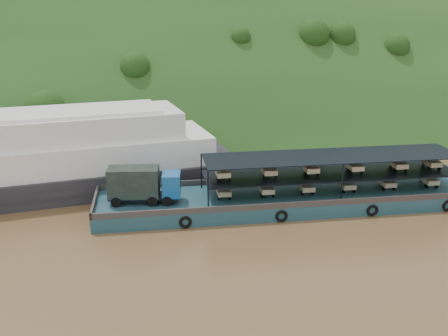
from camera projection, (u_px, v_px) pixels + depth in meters
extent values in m
plane|color=brown|center=(252.00, 212.00, 43.70)|extent=(160.00, 160.00, 0.00)
cube|color=#173613|center=(204.00, 123.00, 77.59)|extent=(140.00, 39.60, 39.60)
cube|color=#15434C|center=(293.00, 199.00, 45.02)|extent=(35.00, 7.00, 1.20)
cube|color=#592D19|center=(283.00, 178.00, 47.96)|extent=(35.00, 0.20, 0.50)
cube|color=#592D19|center=(305.00, 204.00, 41.56)|extent=(35.00, 0.20, 0.50)
cube|color=#592D19|center=(95.00, 201.00, 42.21)|extent=(0.20, 7.00, 0.50)
torus|color=black|center=(185.00, 222.00, 40.23)|extent=(1.06, 0.26, 1.06)
torus|color=black|center=(282.00, 216.00, 41.40)|extent=(1.06, 0.26, 1.06)
torus|color=black|center=(372.00, 211.00, 42.57)|extent=(1.06, 0.26, 1.06)
torus|color=black|center=(448.00, 206.00, 43.59)|extent=(1.06, 0.26, 1.06)
cylinder|color=black|center=(116.00, 202.00, 41.53)|extent=(0.91, 0.40, 0.88)
cylinder|color=black|center=(120.00, 194.00, 43.30)|extent=(0.91, 0.40, 0.88)
cylinder|color=black|center=(152.00, 201.00, 41.67)|extent=(0.91, 0.40, 0.88)
cylinder|color=black|center=(154.00, 193.00, 43.44)|extent=(0.91, 0.40, 0.88)
cylinder|color=black|center=(167.00, 201.00, 41.73)|extent=(0.91, 0.40, 0.88)
cylinder|color=black|center=(168.00, 193.00, 43.49)|extent=(0.91, 0.40, 0.88)
cube|color=black|center=(145.00, 196.00, 42.48)|extent=(6.18, 2.57, 0.18)
cube|color=#155596|center=(172.00, 184.00, 42.28)|extent=(1.72, 2.27, 1.94)
cube|color=black|center=(180.00, 180.00, 42.21)|extent=(0.24, 1.76, 0.80)
cube|color=black|center=(134.00, 182.00, 42.05)|extent=(4.44, 2.56, 2.47)
cube|color=black|center=(331.00, 173.00, 44.84)|extent=(23.00, 5.00, 0.12)
cube|color=black|center=(333.00, 156.00, 44.35)|extent=(23.00, 5.00, 0.08)
cylinder|color=black|center=(208.00, 190.00, 40.81)|extent=(0.12, 0.12, 3.30)
cylinder|color=black|center=(201.00, 171.00, 45.52)|extent=(0.12, 0.12, 3.30)
cylinder|color=black|center=(342.00, 183.00, 42.49)|extent=(0.12, 0.12, 3.30)
cylinder|color=black|center=(322.00, 165.00, 47.20)|extent=(0.12, 0.12, 3.30)
cylinder|color=black|center=(434.00, 160.00, 48.89)|extent=(0.12, 0.12, 3.30)
cylinder|color=black|center=(221.00, 190.00, 44.81)|extent=(0.12, 0.52, 0.52)
cylinder|color=black|center=(219.00, 197.00, 43.04)|extent=(0.14, 0.52, 0.52)
cylinder|color=black|center=(230.00, 197.00, 43.19)|extent=(0.14, 0.52, 0.52)
cube|color=tan|center=(224.00, 192.00, 43.34)|extent=(1.15, 1.50, 0.44)
cube|color=#AF240B|center=(222.00, 186.00, 44.37)|extent=(0.55, 0.80, 0.80)
cube|color=#AF240B|center=(222.00, 181.00, 44.03)|extent=(0.50, 0.10, 0.10)
cylinder|color=black|center=(263.00, 188.00, 45.37)|extent=(0.12, 0.52, 0.52)
cylinder|color=black|center=(262.00, 195.00, 43.60)|extent=(0.14, 0.52, 0.52)
cylinder|color=black|center=(273.00, 194.00, 43.75)|extent=(0.14, 0.52, 0.52)
cube|color=beige|center=(267.00, 190.00, 43.90)|extent=(1.15, 1.50, 0.44)
cube|color=#B21B0B|center=(264.00, 183.00, 44.93)|extent=(0.55, 0.80, 0.80)
cube|color=#B21B0B|center=(264.00, 179.00, 44.59)|extent=(0.50, 0.10, 0.10)
cylinder|color=black|center=(302.00, 186.00, 45.91)|extent=(0.12, 0.52, 0.52)
cylinder|color=black|center=(302.00, 193.00, 44.14)|extent=(0.14, 0.52, 0.52)
cylinder|color=black|center=(313.00, 192.00, 44.29)|extent=(0.14, 0.52, 0.52)
cube|color=beige|center=(307.00, 187.00, 44.44)|extent=(1.15, 1.50, 0.44)
cube|color=red|center=(303.00, 181.00, 45.47)|extent=(0.55, 0.80, 0.80)
cube|color=red|center=(304.00, 177.00, 45.13)|extent=(0.50, 0.10, 0.10)
cylinder|color=black|center=(341.00, 183.00, 46.46)|extent=(0.12, 0.52, 0.52)
cylinder|color=black|center=(343.00, 190.00, 44.70)|extent=(0.14, 0.52, 0.52)
cylinder|color=black|center=(354.00, 190.00, 44.84)|extent=(0.14, 0.52, 0.52)
cube|color=#C6B48C|center=(347.00, 185.00, 45.00)|extent=(1.15, 1.50, 0.44)
cube|color=#B72B0C|center=(343.00, 179.00, 46.02)|extent=(0.55, 0.80, 0.80)
cube|color=#B72B0C|center=(344.00, 175.00, 45.68)|extent=(0.50, 0.10, 0.10)
cylinder|color=black|center=(380.00, 181.00, 47.03)|extent=(0.12, 0.52, 0.52)
cylinder|color=black|center=(384.00, 188.00, 45.26)|extent=(0.14, 0.52, 0.52)
cylinder|color=black|center=(394.00, 187.00, 45.41)|extent=(0.14, 0.52, 0.52)
cube|color=#C5AF8B|center=(387.00, 183.00, 45.56)|extent=(1.15, 1.50, 0.44)
cube|color=#B5120C|center=(382.00, 177.00, 46.59)|extent=(0.55, 0.80, 0.80)
cube|color=#B5120C|center=(383.00, 173.00, 46.25)|extent=(0.50, 0.10, 0.10)
cylinder|color=black|center=(421.00, 179.00, 47.65)|extent=(0.12, 0.52, 0.52)
cylinder|color=black|center=(427.00, 186.00, 45.88)|extent=(0.14, 0.52, 0.52)
cylinder|color=black|center=(437.00, 185.00, 46.02)|extent=(0.14, 0.52, 0.52)
cube|color=beige|center=(430.00, 181.00, 46.18)|extent=(1.15, 1.50, 0.44)
cube|color=red|center=(424.00, 175.00, 47.21)|extent=(0.55, 0.80, 0.80)
cube|color=red|center=(425.00, 171.00, 46.87)|extent=(0.50, 0.10, 0.10)
cylinder|color=black|center=(220.00, 172.00, 44.28)|extent=(0.12, 0.52, 0.52)
cylinder|color=black|center=(218.00, 178.00, 42.51)|extent=(0.14, 0.52, 0.52)
cylinder|color=black|center=(229.00, 178.00, 42.66)|extent=(0.14, 0.52, 0.52)
cube|color=beige|center=(223.00, 173.00, 42.81)|extent=(1.15, 1.50, 0.44)
cube|color=#AE220B|center=(221.00, 167.00, 43.84)|extent=(0.55, 0.80, 0.80)
cube|color=#AE220B|center=(221.00, 162.00, 43.50)|extent=(0.50, 0.10, 0.10)
cylinder|color=black|center=(265.00, 170.00, 44.88)|extent=(0.12, 0.52, 0.52)
cylinder|color=black|center=(264.00, 176.00, 43.11)|extent=(0.14, 0.52, 0.52)
cylinder|color=black|center=(276.00, 176.00, 43.26)|extent=(0.14, 0.52, 0.52)
cube|color=#CFB692|center=(269.00, 171.00, 43.41)|extent=(1.15, 1.50, 0.44)
cube|color=beige|center=(266.00, 165.00, 44.44)|extent=(0.55, 0.80, 0.80)
cube|color=beige|center=(267.00, 160.00, 44.10)|extent=(0.50, 0.10, 0.10)
cylinder|color=black|center=(306.00, 168.00, 45.43)|extent=(0.12, 0.52, 0.52)
cylinder|color=black|center=(307.00, 174.00, 43.67)|extent=(0.14, 0.52, 0.52)
cylinder|color=black|center=(318.00, 173.00, 43.81)|extent=(0.14, 0.52, 0.52)
cube|color=beige|center=(311.00, 169.00, 43.96)|extent=(1.15, 1.50, 0.44)
cube|color=red|center=(307.00, 163.00, 44.99)|extent=(0.55, 0.80, 0.80)
cube|color=red|center=(308.00, 158.00, 44.65)|extent=(0.50, 0.10, 0.10)
cylinder|color=black|center=(349.00, 166.00, 46.03)|extent=(0.12, 0.52, 0.52)
cylinder|color=black|center=(351.00, 172.00, 44.26)|extent=(0.14, 0.52, 0.52)
cylinder|color=black|center=(362.00, 171.00, 44.41)|extent=(0.14, 0.52, 0.52)
cube|color=beige|center=(355.00, 167.00, 44.56)|extent=(1.15, 1.50, 0.44)
cube|color=#C3AE8A|center=(350.00, 161.00, 45.59)|extent=(0.55, 0.80, 0.80)
cube|color=#C3AE8A|center=(352.00, 156.00, 45.25)|extent=(0.50, 0.10, 0.10)
cylinder|color=black|center=(391.00, 164.00, 46.65)|extent=(0.12, 0.52, 0.52)
cylinder|color=black|center=(395.00, 170.00, 44.88)|extent=(0.14, 0.52, 0.52)
cylinder|color=black|center=(406.00, 169.00, 45.02)|extent=(0.14, 0.52, 0.52)
cube|color=#C5AF8B|center=(399.00, 165.00, 45.18)|extent=(1.15, 1.50, 0.44)
cube|color=red|center=(393.00, 159.00, 46.21)|extent=(0.55, 0.80, 0.80)
cube|color=red|center=(395.00, 155.00, 45.87)|extent=(0.50, 0.10, 0.10)
cylinder|color=black|center=(424.00, 162.00, 47.13)|extent=(0.12, 0.52, 0.52)
cylinder|color=black|center=(429.00, 168.00, 45.36)|extent=(0.14, 0.52, 0.52)
cylinder|color=black|center=(439.00, 167.00, 45.51)|extent=(0.14, 0.52, 0.52)
cube|color=#C2AD89|center=(433.00, 163.00, 45.66)|extent=(1.15, 1.50, 0.44)
cube|color=beige|center=(426.00, 158.00, 46.69)|extent=(0.55, 0.80, 0.80)
cube|color=beige|center=(428.00, 153.00, 46.35)|extent=(0.50, 0.10, 0.10)
cube|color=black|center=(41.00, 180.00, 48.18)|extent=(39.91, 16.53, 2.33)
cube|color=white|center=(38.00, 155.00, 47.42)|extent=(34.01, 14.53, 2.72)
cube|color=white|center=(34.00, 129.00, 46.62)|extent=(28.11, 12.52, 2.52)
cube|color=white|center=(33.00, 114.00, 46.20)|extent=(24.12, 10.87, 0.29)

